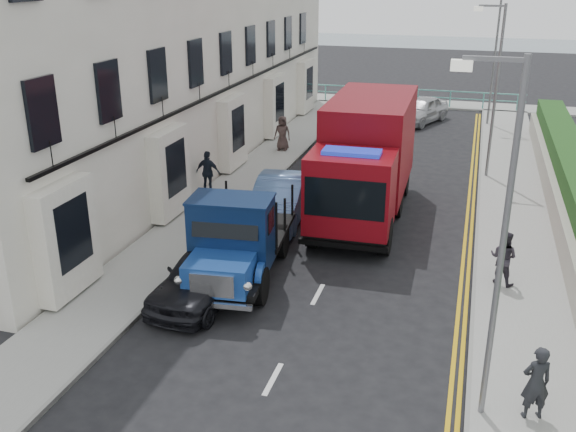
{
  "coord_description": "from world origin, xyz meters",
  "views": [
    {
      "loc": [
        3.59,
        -13.02,
        8.27
      ],
      "look_at": [
        -1.42,
        3.95,
        1.4
      ],
      "focal_mm": 40.0,
      "sensor_mm": 36.0,
      "label": 1
    }
  ],
  "objects_px": {
    "parked_car_front": "(206,273)",
    "red_lorry": "(366,157)",
    "lamp_far": "(493,52)",
    "bedford_lorry": "(234,246)",
    "pedestrian_east_near": "(536,383)",
    "lamp_mid": "(494,82)",
    "lamp_near": "(498,229)"
  },
  "relations": [
    {
      "from": "lamp_mid",
      "to": "lamp_far",
      "type": "height_order",
      "value": "same"
    },
    {
      "from": "lamp_mid",
      "to": "lamp_far",
      "type": "relative_size",
      "value": 1.0
    },
    {
      "from": "lamp_far",
      "to": "bedford_lorry",
      "type": "relative_size",
      "value": 1.24
    },
    {
      "from": "lamp_near",
      "to": "lamp_far",
      "type": "xyz_separation_m",
      "value": [
        0.0,
        26.0,
        0.0
      ]
    },
    {
      "from": "bedford_lorry",
      "to": "lamp_near",
      "type": "bearing_deg",
      "value": -37.04
    },
    {
      "from": "lamp_near",
      "to": "lamp_far",
      "type": "bearing_deg",
      "value": 90.0
    },
    {
      "from": "parked_car_front",
      "to": "red_lorry",
      "type": "bearing_deg",
      "value": 73.2
    },
    {
      "from": "lamp_far",
      "to": "lamp_mid",
      "type": "bearing_deg",
      "value": -90.0
    },
    {
      "from": "pedestrian_east_near",
      "to": "lamp_mid",
      "type": "bearing_deg",
      "value": -106.27
    },
    {
      "from": "red_lorry",
      "to": "lamp_mid",
      "type": "bearing_deg",
      "value": 53.63
    },
    {
      "from": "lamp_mid",
      "to": "pedestrian_east_near",
      "type": "relative_size",
      "value": 4.48
    },
    {
      "from": "parked_car_front",
      "to": "pedestrian_east_near",
      "type": "height_order",
      "value": "pedestrian_east_near"
    },
    {
      "from": "red_lorry",
      "to": "pedestrian_east_near",
      "type": "relative_size",
      "value": 5.03
    },
    {
      "from": "pedestrian_east_near",
      "to": "lamp_far",
      "type": "bearing_deg",
      "value": -107.74
    },
    {
      "from": "lamp_mid",
      "to": "lamp_near",
      "type": "bearing_deg",
      "value": -90.0
    },
    {
      "from": "lamp_near",
      "to": "bedford_lorry",
      "type": "bearing_deg",
      "value": 149.09
    },
    {
      "from": "lamp_near",
      "to": "pedestrian_east_near",
      "type": "distance_m",
      "value": 3.27
    },
    {
      "from": "lamp_far",
      "to": "red_lorry",
      "type": "bearing_deg",
      "value": -104.39
    },
    {
      "from": "bedford_lorry",
      "to": "parked_car_front",
      "type": "xyz_separation_m",
      "value": [
        -0.46,
        -0.91,
        -0.47
      ]
    },
    {
      "from": "bedford_lorry",
      "to": "pedestrian_east_near",
      "type": "xyz_separation_m",
      "value": [
        7.59,
        -3.8,
        -0.29
      ]
    },
    {
      "from": "lamp_far",
      "to": "parked_car_front",
      "type": "bearing_deg",
      "value": -106.9
    },
    {
      "from": "pedestrian_east_near",
      "to": "red_lorry",
      "type": "bearing_deg",
      "value": -83.39
    },
    {
      "from": "lamp_far",
      "to": "red_lorry",
      "type": "xyz_separation_m",
      "value": [
        -4.04,
        -15.75,
        -1.82
      ]
    },
    {
      "from": "lamp_far",
      "to": "bedford_lorry",
      "type": "bearing_deg",
      "value": -106.48
    },
    {
      "from": "lamp_near",
      "to": "parked_car_front",
      "type": "xyz_separation_m",
      "value": [
        -6.99,
        3.0,
        -3.28
      ]
    },
    {
      "from": "lamp_mid",
      "to": "lamp_far",
      "type": "distance_m",
      "value": 10.0
    },
    {
      "from": "red_lorry",
      "to": "parked_car_front",
      "type": "bearing_deg",
      "value": -113.38
    },
    {
      "from": "bedford_lorry",
      "to": "parked_car_front",
      "type": "distance_m",
      "value": 1.12
    },
    {
      "from": "lamp_far",
      "to": "pedestrian_east_near",
      "type": "distance_m",
      "value": 26.09
    },
    {
      "from": "red_lorry",
      "to": "lamp_near",
      "type": "bearing_deg",
      "value": -69.75
    },
    {
      "from": "lamp_far",
      "to": "bedford_lorry",
      "type": "xyz_separation_m",
      "value": [
        -6.53,
        -22.09,
        -2.81
      ]
    },
    {
      "from": "lamp_mid",
      "to": "bedford_lorry",
      "type": "height_order",
      "value": "lamp_mid"
    }
  ]
}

